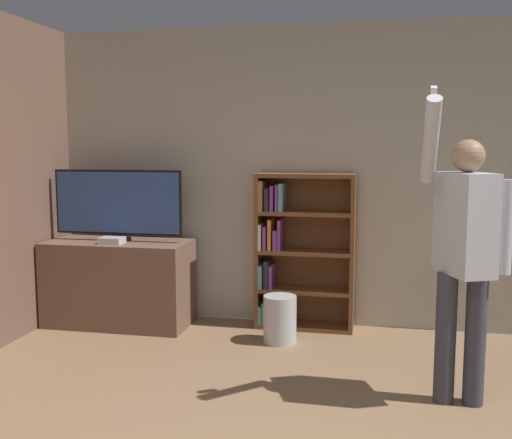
{
  "coord_description": "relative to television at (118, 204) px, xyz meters",
  "views": [
    {
      "loc": [
        0.46,
        -2.23,
        1.64
      ],
      "look_at": [
        -0.42,
        2.09,
        1.09
      ],
      "focal_mm": 42.0,
      "sensor_mm": 36.0,
      "label": 1
    }
  ],
  "objects": [
    {
      "name": "bookshelf",
      "position": [
        1.6,
        0.21,
        -0.42
      ],
      "size": [
        0.87,
        0.28,
        1.39
      ],
      "color": "brown",
      "rests_on": "ground_plane"
    },
    {
      "name": "wall_back",
      "position": [
        1.84,
        0.39,
        0.24
      ],
      "size": [
        7.01,
        0.09,
        2.7
      ],
      "color": "#B2AD9E",
      "rests_on": "ground_plane"
    },
    {
      "name": "waste_bin",
      "position": [
        1.53,
        -0.24,
        -0.91
      ],
      "size": [
        0.28,
        0.28,
        0.4
      ],
      "color": "#B7B7BC",
      "rests_on": "ground_plane"
    },
    {
      "name": "television",
      "position": [
        0.0,
        0.0,
        0.0
      ],
      "size": [
        1.2,
        0.22,
        0.65
      ],
      "color": "black",
      "rests_on": "tv_ledge"
    },
    {
      "name": "person",
      "position": [
        2.83,
        -1.19,
        -0.1
      ],
      "size": [
        0.56,
        0.55,
        1.98
      ],
      "rotation": [
        0.0,
        0.0,
        -1.17
      ],
      "color": "#383842",
      "rests_on": "ground_plane"
    },
    {
      "name": "game_console",
      "position": [
        0.01,
        -0.16,
        -0.31
      ],
      "size": [
        0.2,
        0.16,
        0.06
      ],
      "color": "silver",
      "rests_on": "tv_ledge"
    },
    {
      "name": "tv_ledge",
      "position": [
        0.0,
        -0.03,
        -0.72
      ],
      "size": [
        1.3,
        0.58,
        0.77
      ],
      "color": "brown",
      "rests_on": "ground_plane"
    }
  ]
}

